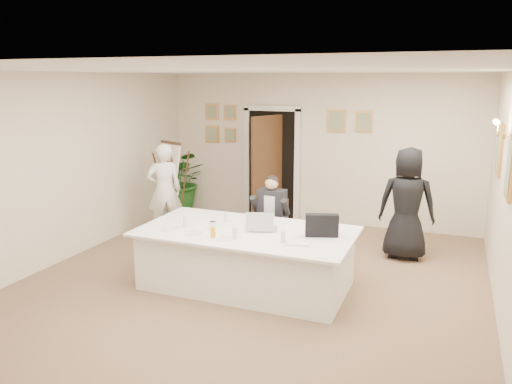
{
  "coord_description": "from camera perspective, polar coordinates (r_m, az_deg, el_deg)",
  "views": [
    {
      "loc": [
        2.38,
        -5.62,
        2.69
      ],
      "look_at": [
        -0.1,
        0.6,
        1.18
      ],
      "focal_mm": 35.0,
      "sensor_mm": 36.0,
      "label": 1
    }
  ],
  "objects": [
    {
      "name": "floor",
      "position": [
        6.67,
        -1.17,
        -11.04
      ],
      "size": [
        7.0,
        7.0,
        0.0
      ],
      "primitive_type": "plane",
      "color": "#7A6346",
      "rests_on": "ground"
    },
    {
      "name": "ceiling",
      "position": [
        6.1,
        -1.29,
        13.77
      ],
      "size": [
        6.0,
        7.0,
        0.02
      ],
      "primitive_type": "cube",
      "color": "white",
      "rests_on": "wall_back"
    },
    {
      "name": "wall_back",
      "position": [
        9.51,
        7.05,
        4.86
      ],
      "size": [
        6.0,
        0.1,
        2.8
      ],
      "primitive_type": "cube",
      "color": "white",
      "rests_on": "floor"
    },
    {
      "name": "wall_front",
      "position": [
        3.44,
        -25.0,
        -10.57
      ],
      "size": [
        6.0,
        0.1,
        2.8
      ],
      "primitive_type": "cube",
      "color": "white",
      "rests_on": "floor"
    },
    {
      "name": "wall_left",
      "position": [
        7.89,
        -21.74,
        2.42
      ],
      "size": [
        0.1,
        7.0,
        2.8
      ],
      "primitive_type": "cube",
      "color": "white",
      "rests_on": "floor"
    },
    {
      "name": "wall_right",
      "position": [
        5.8,
        27.24,
        -1.56
      ],
      "size": [
        0.1,
        7.0,
        2.8
      ],
      "primitive_type": "cube",
      "color": "white",
      "rests_on": "floor"
    },
    {
      "name": "doorway",
      "position": [
        9.66,
        1.64,
        2.93
      ],
      "size": [
        1.14,
        0.86,
        2.2
      ],
      "color": "black",
      "rests_on": "floor"
    },
    {
      "name": "pictures_back_wall",
      "position": [
        9.67,
        2.45,
        7.76
      ],
      "size": [
        3.4,
        0.06,
        0.8
      ],
      "primitive_type": null,
      "color": "gold",
      "rests_on": "wall_back"
    },
    {
      "name": "pictures_right_wall",
      "position": [
        6.91,
        26.44,
        3.58
      ],
      "size": [
        0.06,
        2.2,
        0.8
      ],
      "primitive_type": null,
      "color": "gold",
      "rests_on": "wall_right"
    },
    {
      "name": "wall_sconce",
      "position": [
        6.86,
        26.14,
        6.52
      ],
      "size": [
        0.2,
        0.3,
        0.24
      ],
      "primitive_type": null,
      "color": "#B49139",
      "rests_on": "wall_right"
    },
    {
      "name": "conference_table",
      "position": [
        6.63,
        -1.1,
        -7.53
      ],
      "size": [
        2.79,
        1.48,
        0.78
      ],
      "color": "white",
      "rests_on": "floor"
    },
    {
      "name": "seated_man",
      "position": [
        7.53,
        1.71,
        -2.93
      ],
      "size": [
        0.69,
        0.72,
        1.31
      ],
      "primitive_type": null,
      "rotation": [
        0.0,
        0.0,
        0.25
      ],
      "color": "black",
      "rests_on": "floor"
    },
    {
      "name": "flip_chart",
      "position": [
        9.21,
        -9.39,
        0.3
      ],
      "size": [
        0.57,
        0.45,
        1.57
      ],
      "color": "#3D2313",
      "rests_on": "floor"
    },
    {
      "name": "standing_man",
      "position": [
        8.76,
        -10.43,
        0.18
      ],
      "size": [
        0.71,
        0.68,
        1.63
      ],
      "primitive_type": "imported",
      "rotation": [
        0.0,
        0.0,
        3.84
      ],
      "color": "white",
      "rests_on": "floor"
    },
    {
      "name": "standing_woman",
      "position": [
        7.86,
        16.87,
        -1.28
      ],
      "size": [
        0.86,
        0.58,
        1.72
      ],
      "primitive_type": "imported",
      "rotation": [
        0.0,
        0.0,
        3.18
      ],
      "color": "black",
      "rests_on": "floor"
    },
    {
      "name": "potted_palm",
      "position": [
        10.43,
        -8.54,
        1.34
      ],
      "size": [
        1.24,
        1.1,
        1.3
      ],
      "primitive_type": "imported",
      "rotation": [
        0.0,
        0.0,
        0.08
      ],
      "color": "#1D591D",
      "rests_on": "floor"
    },
    {
      "name": "laptop",
      "position": [
        6.5,
        0.85,
        -3.12
      ],
      "size": [
        0.46,
        0.47,
        0.28
      ],
      "primitive_type": null,
      "rotation": [
        0.0,
        0.0,
        0.3
      ],
      "color": "#B7BABC",
      "rests_on": "conference_table"
    },
    {
      "name": "laptop_bag",
      "position": [
        6.27,
        7.53,
        -3.8
      ],
      "size": [
        0.42,
        0.24,
        0.29
      ],
      "primitive_type": "cube",
      "rotation": [
        0.0,
        0.0,
        0.34
      ],
      "color": "black",
      "rests_on": "conference_table"
    },
    {
      "name": "paper_stack",
      "position": [
        5.99,
        4.8,
        -5.8
      ],
      "size": [
        0.32,
        0.25,
        0.03
      ],
      "primitive_type": "cube",
      "rotation": [
        0.0,
        0.0,
        0.17
      ],
      "color": "white",
      "rests_on": "conference_table"
    },
    {
      "name": "plate_left",
      "position": [
        6.64,
        -9.83,
        -4.15
      ],
      "size": [
        0.3,
        0.3,
        0.01
      ],
      "primitive_type": "cylinder",
      "rotation": [
        0.0,
        0.0,
        0.31
      ],
      "color": "white",
      "rests_on": "conference_table"
    },
    {
      "name": "plate_mid",
      "position": [
        6.41,
        -7.1,
        -4.68
      ],
      "size": [
        0.27,
        0.27,
        0.01
      ],
      "primitive_type": "cylinder",
      "rotation": [
        0.0,
        0.0,
        -0.29
      ],
      "color": "white",
      "rests_on": "conference_table"
    },
    {
      "name": "plate_near",
      "position": [
        6.15,
        -3.54,
        -5.34
      ],
      "size": [
        0.25,
        0.25,
        0.01
      ],
      "primitive_type": "cylinder",
      "rotation": [
        0.0,
        0.0,
        0.29
      ],
      "color": "white",
      "rests_on": "conference_table"
    },
    {
      "name": "glass_a",
      "position": [
        6.7,
        -8.07,
        -3.39
      ],
      "size": [
        0.07,
        0.07,
        0.14
      ],
      "primitive_type": "cylinder",
      "rotation": [
        0.0,
        0.0,
        -0.08
      ],
      "color": "silver",
      "rests_on": "conference_table"
    },
    {
      "name": "glass_b",
      "position": [
        6.15,
        -2.42,
        -4.73
      ],
      "size": [
        0.08,
        0.08,
        0.14
      ],
      "primitive_type": "cylinder",
      "rotation": [
        0.0,
        0.0,
        -0.27
      ],
      "color": "silver",
      "rests_on": "conference_table"
    },
    {
      "name": "glass_c",
      "position": [
        6.01,
        3.11,
        -5.15
      ],
      "size": [
        0.07,
        0.07,
        0.14
      ],
      "primitive_type": "cylinder",
      "rotation": [
        0.0,
        0.0,
        -0.18
      ],
      "color": "silver",
      "rests_on": "conference_table"
    },
    {
      "name": "glass_d",
      "position": [
        6.83,
        -3.45,
        -2.97
      ],
      "size": [
        0.07,
        0.07,
        0.14
      ],
      "primitive_type": "cylinder",
      "rotation": [
        0.0,
        0.0,
        0.29
      ],
      "color": "silver",
      "rests_on": "conference_table"
    },
    {
      "name": "oj_glass",
      "position": [
        6.21,
        -4.94,
        -4.65
      ],
      "size": [
        0.08,
        0.08,
        0.13
      ],
      "primitive_type": "cylinder",
      "rotation": [
        0.0,
        0.0,
        0.34
      ],
      "color": "orange",
      "rests_on": "conference_table"
    },
    {
      "name": "steel_jug",
      "position": [
        6.54,
        -4.98,
        -3.83
      ],
      "size": [
        0.11,
        0.11,
        0.11
      ],
      "primitive_type": "cylinder",
      "rotation": [
        0.0,
        0.0,
        -0.33
      ],
      "color": "silver",
      "rests_on": "conference_table"
    }
  ]
}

